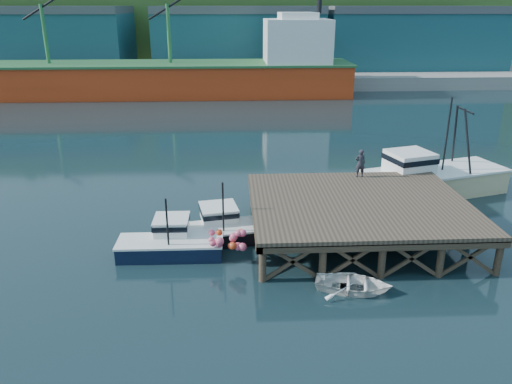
{
  "coord_description": "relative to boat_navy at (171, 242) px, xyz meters",
  "views": [
    {
      "loc": [
        -1.57,
        -25.41,
        12.32
      ],
      "look_at": [
        -0.16,
        2.0,
        2.02
      ],
      "focal_mm": 35.0,
      "sensor_mm": 36.0,
      "label": 1
    }
  ],
  "objects": [
    {
      "name": "boat_navy",
      "position": [
        0.0,
        0.0,
        0.0
      ],
      "size": [
        5.48,
        2.91,
        3.42
      ],
      "rotation": [
        0.0,
        0.0,
        -0.01
      ],
      "color": "black",
      "rests_on": "ground"
    },
    {
      "name": "dinghy",
      "position": [
        8.74,
        -4.15,
        -0.33
      ],
      "size": [
        3.99,
        3.27,
        0.72
      ],
      "primitive_type": "imported",
      "rotation": [
        0.0,
        0.0,
        1.32
      ],
      "color": "white",
      "rests_on": "ground"
    },
    {
      "name": "warehouse_left",
      "position": [
        -30.16,
        66.65,
        5.81
      ],
      "size": [
        32.0,
        16.0,
        9.0
      ],
      "primitive_type": "cube",
      "color": "#1A4857",
      "rests_on": "far_quay"
    },
    {
      "name": "dockworker",
      "position": [
        11.34,
        5.79,
        2.33
      ],
      "size": [
        0.65,
        0.43,
        1.78
      ],
      "primitive_type": "imported",
      "rotation": [
        0.0,
        0.0,
        3.15
      ],
      "color": "black",
      "rests_on": "wharf"
    },
    {
      "name": "warehouse_mid",
      "position": [
        4.84,
        66.65,
        5.81
      ],
      "size": [
        28.0,
        16.0,
        9.0
      ],
      "primitive_type": "cube",
      "color": "#1A4857",
      "rests_on": "far_quay"
    },
    {
      "name": "ground",
      "position": [
        4.84,
        1.65,
        -0.69
      ],
      "size": [
        300.0,
        300.0,
        0.0
      ],
      "primitive_type": "plane",
      "color": "black",
      "rests_on": "ground"
    },
    {
      "name": "hillside",
      "position": [
        4.84,
        101.65,
        10.31
      ],
      "size": [
        220.0,
        50.0,
        22.0
      ],
      "primitive_type": "cube",
      "color": "#2D511E",
      "rests_on": "ground"
    },
    {
      "name": "warehouse_right",
      "position": [
        34.84,
        66.65,
        5.81
      ],
      "size": [
        30.0,
        16.0,
        9.0
      ],
      "primitive_type": "cube",
      "color": "#1A4857",
      "rests_on": "far_quay"
    },
    {
      "name": "far_quay",
      "position": [
        4.84,
        71.65,
        0.31
      ],
      "size": [
        160.0,
        40.0,
        2.0
      ],
      "primitive_type": "cube",
      "color": "gray",
      "rests_on": "ground"
    },
    {
      "name": "cargo_ship",
      "position": [
        -3.63,
        49.65,
        2.63
      ],
      "size": [
        55.5,
        10.0,
        13.75
      ],
      "color": "red",
      "rests_on": "ground"
    },
    {
      "name": "wharf",
      "position": [
        10.34,
        1.46,
        1.25
      ],
      "size": [
        12.0,
        10.0,
        2.62
      ],
      "color": "brown",
      "rests_on": "ground"
    },
    {
      "name": "trawler",
      "position": [
        17.07,
        8.15,
        0.69
      ],
      "size": [
        10.59,
        6.2,
        6.69
      ],
      "rotation": [
        0.0,
        0.0,
        0.28
      ],
      "color": "#D6C28A",
      "rests_on": "ground"
    },
    {
      "name": "boat_black",
      "position": [
        2.62,
        1.62,
        -0.02
      ],
      "size": [
        6.19,
        5.14,
        3.64
      ],
      "rotation": [
        0.0,
        0.0,
        0.18
      ],
      "color": "black",
      "rests_on": "ground"
    }
  ]
}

